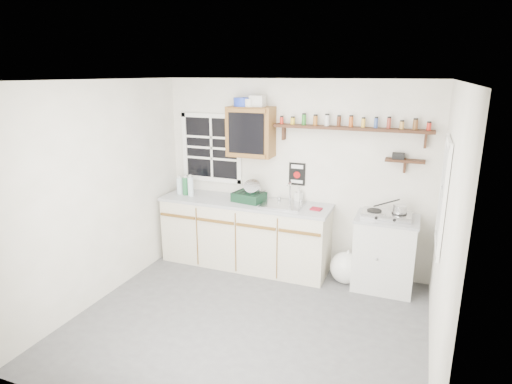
% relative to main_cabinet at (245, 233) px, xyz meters
% --- Properties ---
extents(room, '(3.64, 3.24, 2.54)m').
position_rel_main_cabinet_xyz_m(room, '(0.58, -1.30, 0.79)').
color(room, '#4D4D4F').
rests_on(room, ground).
extents(main_cabinet, '(2.31, 0.63, 0.92)m').
position_rel_main_cabinet_xyz_m(main_cabinet, '(0.00, 0.00, 0.00)').
color(main_cabinet, beige).
rests_on(main_cabinet, floor).
extents(right_cabinet, '(0.73, 0.57, 0.91)m').
position_rel_main_cabinet_xyz_m(right_cabinet, '(1.83, 0.03, -0.01)').
color(right_cabinet, beige).
rests_on(right_cabinet, floor).
extents(sink, '(0.52, 0.44, 0.29)m').
position_rel_main_cabinet_xyz_m(sink, '(0.54, 0.01, 0.47)').
color(sink, '#B1B2B6').
rests_on(sink, main_cabinet).
extents(upper_cabinet, '(0.60, 0.32, 0.65)m').
position_rel_main_cabinet_xyz_m(upper_cabinet, '(0.03, 0.14, 1.36)').
color(upper_cabinet, brown).
rests_on(upper_cabinet, wall_back).
extents(upper_cabinet_clutter, '(0.41, 0.24, 0.14)m').
position_rel_main_cabinet_xyz_m(upper_cabinet_clutter, '(0.00, 0.14, 1.75)').
color(upper_cabinet_clutter, '#1B33B2').
rests_on(upper_cabinet_clutter, upper_cabinet).
extents(spice_shelf, '(1.91, 0.18, 0.35)m').
position_rel_main_cabinet_xyz_m(spice_shelf, '(1.31, 0.21, 1.47)').
color(spice_shelf, '#321A0D').
rests_on(spice_shelf, wall_back).
extents(secondary_shelf, '(0.45, 0.16, 0.24)m').
position_rel_main_cabinet_xyz_m(secondary_shelf, '(1.94, 0.22, 1.12)').
color(secondary_shelf, '#321A0D').
rests_on(secondary_shelf, wall_back).
extents(warning_sign, '(0.22, 0.02, 0.30)m').
position_rel_main_cabinet_xyz_m(warning_sign, '(0.63, 0.29, 0.82)').
color(warning_sign, black).
rests_on(warning_sign, wall_back).
extents(window_back, '(0.93, 0.03, 0.98)m').
position_rel_main_cabinet_xyz_m(window_back, '(-0.62, 0.29, 1.09)').
color(window_back, black).
rests_on(window_back, wall_back).
extents(window_right, '(0.03, 0.78, 1.08)m').
position_rel_main_cabinet_xyz_m(window_right, '(2.37, -0.75, 0.99)').
color(window_right, black).
rests_on(window_right, wall_back).
extents(water_bottles, '(0.28, 0.12, 0.30)m').
position_rel_main_cabinet_xyz_m(water_bottles, '(-0.89, -0.02, 0.59)').
color(water_bottles, silver).
rests_on(water_bottles, main_cabinet).
extents(dish_rack, '(0.44, 0.36, 0.30)m').
position_rel_main_cabinet_xyz_m(dish_rack, '(0.08, 0.01, 0.55)').
color(dish_rack, black).
rests_on(dish_rack, main_cabinet).
extents(soap_bottle, '(0.12, 0.12, 0.20)m').
position_rel_main_cabinet_xyz_m(soap_bottle, '(0.68, 0.22, 0.56)').
color(soap_bottle, silver).
rests_on(soap_bottle, main_cabinet).
extents(rag, '(0.14, 0.13, 0.02)m').
position_rel_main_cabinet_xyz_m(rag, '(0.98, -0.02, 0.47)').
color(rag, maroon).
rests_on(rag, main_cabinet).
extents(hotplate, '(0.57, 0.31, 0.08)m').
position_rel_main_cabinet_xyz_m(hotplate, '(1.82, 0.01, 0.49)').
color(hotplate, '#B1B2B6').
rests_on(hotplate, right_cabinet).
extents(saucepan, '(0.39, 0.21, 0.17)m').
position_rel_main_cabinet_xyz_m(saucepan, '(1.96, 0.01, 0.57)').
color(saucepan, '#B1B2B6').
rests_on(saucepan, hotplate).
extents(trash_bag, '(0.41, 0.37, 0.47)m').
position_rel_main_cabinet_xyz_m(trash_bag, '(1.39, -0.01, -0.26)').
color(trash_bag, white).
rests_on(trash_bag, floor).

